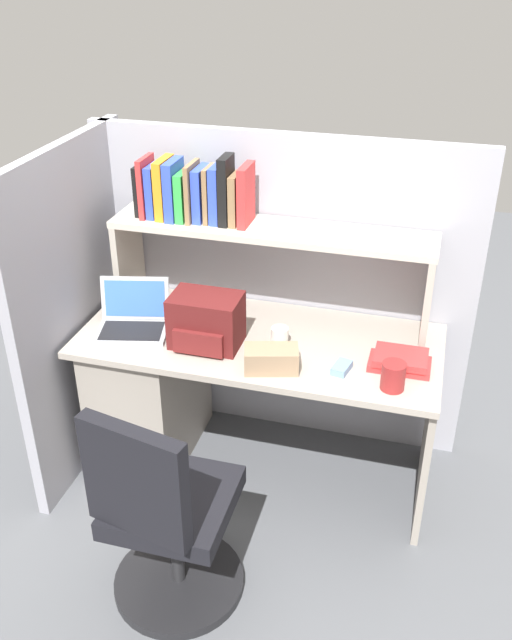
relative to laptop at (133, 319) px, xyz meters
The scene contains 14 objects.
ground_plane 0.97m from the laptop, ahead, with size 8.00×8.00×0.00m, color #595B60.
desk 0.42m from the laptop, 22.16° to the left, with size 1.60×0.70×0.73m.
cubicle_partition_rear 0.73m from the laptop, 38.57° to the left, with size 1.84×0.05×1.55m, color #9E9EA8.
cubicle_partition_left 0.28m from the laptop, behind, with size 0.05×1.06×1.55m, color #9E9EA8.
overhead_hutch 0.70m from the laptop, 25.66° to the left, with size 1.44×0.28×0.45m.
reference_books_on_shelf 0.63m from the laptop, 52.20° to the left, with size 0.52×0.18×0.30m.
laptop is the anchor object (origin of this frame).
backpack 0.37m from the laptop, ahead, with size 0.30×0.22×0.23m.
computer_mouse 0.97m from the laptop, ahead, with size 0.06×0.10×0.03m, color #7299C6.
paper_cup 0.67m from the laptop, ahead, with size 0.08×0.08×0.08m, color white.
tissue_box 0.70m from the laptop, 12.75° to the right, with size 0.22×0.12×0.10m, color #9E7F60.
snack_canister 1.19m from the laptop, ahead, with size 0.10×0.10×0.12m, color maroon.
desk_book_stack 1.19m from the laptop, ahead, with size 0.25×0.17×0.06m.
office_chair 0.96m from the laptop, 60.17° to the right, with size 0.52×0.53×0.93m.
Camera 1 is at (0.70, -2.55, 2.32)m, focal length 39.05 mm.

